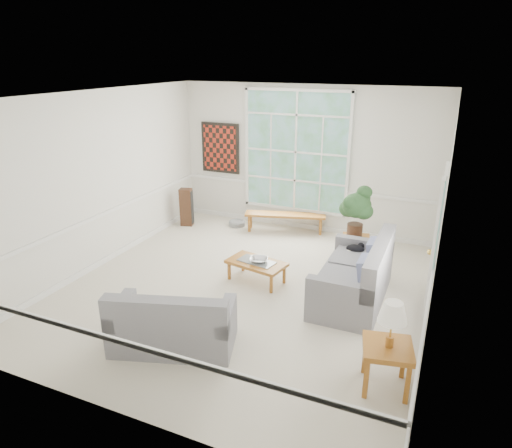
{
  "coord_description": "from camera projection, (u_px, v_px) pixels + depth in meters",
  "views": [
    {
      "loc": [
        2.74,
        -5.91,
        3.51
      ],
      "look_at": [
        0.1,
        0.2,
        1.05
      ],
      "focal_mm": 32.0,
      "sensor_mm": 36.0,
      "label": 1
    }
  ],
  "objects": [
    {
      "name": "wall_frame_near",
      "position": [
        444.0,
        186.0,
        7.28
      ],
      "size": [
        0.04,
        0.26,
        0.32
      ],
      "primitive_type": "cube",
      "color": "black",
      "rests_on": "wall_right"
    },
    {
      "name": "loveseat_front",
      "position": [
        173.0,
        317.0,
        5.76
      ],
      "size": [
        1.69,
        1.22,
        0.83
      ],
      "primitive_type": "cube",
      "rotation": [
        0.0,
        0.0,
        0.31
      ],
      "color": "gray",
      "rests_on": "floor"
    },
    {
      "name": "window_bench",
      "position": [
        285.0,
        223.0,
        9.63
      ],
      "size": [
        1.71,
        0.78,
        0.39
      ],
      "primitive_type": "cube",
      "rotation": [
        0.0,
        0.0,
        0.28
      ],
      "color": "#9C5D1F",
      "rests_on": "floor"
    },
    {
      "name": "coffee_table",
      "position": [
        256.0,
        271.0,
        7.5
      ],
      "size": [
        1.03,
        0.68,
        0.35
      ],
      "primitive_type": "cube",
      "rotation": [
        0.0,
        0.0,
        -0.19
      ],
      "color": "#9C5D1F",
      "rests_on": "floor"
    },
    {
      "name": "wall_art",
      "position": [
        220.0,
        148.0,
        10.03
      ],
      "size": [
        0.9,
        0.06,
        1.1
      ],
      "primitive_type": "cube",
      "color": "#5C1A11",
      "rests_on": "wall_back"
    },
    {
      "name": "wall_right",
      "position": [
        441.0,
        225.0,
        5.78
      ],
      "size": [
        0.02,
        6.0,
        3.0
      ],
      "primitive_type": "cube",
      "color": "silver",
      "rests_on": "ground"
    },
    {
      "name": "wall_front",
      "position": [
        109.0,
        287.0,
        4.22
      ],
      "size": [
        5.5,
        0.02,
        3.0
      ],
      "primitive_type": "cube",
      "color": "silver",
      "rests_on": "ground"
    },
    {
      "name": "loveseat_right",
      "position": [
        353.0,
        270.0,
        6.84
      ],
      "size": [
        0.94,
        1.81,
        0.98
      ],
      "primitive_type": "cube",
      "rotation": [
        0.0,
        0.0,
        -0.0
      ],
      "color": "gray",
      "rests_on": "floor"
    },
    {
      "name": "end_table",
      "position": [
        355.0,
        250.0,
        8.19
      ],
      "size": [
        0.56,
        0.56,
        0.47
      ],
      "primitive_type": "cube",
      "rotation": [
        0.0,
        0.0,
        0.21
      ],
      "color": "#9C5D1F",
      "rests_on": "floor"
    },
    {
      "name": "window_back",
      "position": [
        296.0,
        152.0,
        9.37
      ],
      "size": [
        2.3,
        0.08,
        2.4
      ],
      "primitive_type": "cube",
      "color": "white",
      "rests_on": "wall_back"
    },
    {
      "name": "cat",
      "position": [
        355.0,
        248.0,
        7.4
      ],
      "size": [
        0.34,
        0.28,
        0.14
      ],
      "primitive_type": "ellipsoid",
      "rotation": [
        0.0,
        0.0,
        -0.24
      ],
      "color": "black",
      "rests_on": "loveseat_right"
    },
    {
      "name": "door_sidelight",
      "position": [
        434.0,
        250.0,
        5.89
      ],
      "size": [
        0.08,
        0.26,
        1.9
      ],
      "primitive_type": "cube",
      "color": "white",
      "rests_on": "wall_right"
    },
    {
      "name": "pewter_bowl",
      "position": [
        259.0,
        260.0,
        7.41
      ],
      "size": [
        0.42,
        0.42,
        0.09
      ],
      "primitive_type": "imported",
      "rotation": [
        0.0,
        0.0,
        0.21
      ],
      "color": "#A5A5AA",
      "rests_on": "coffee_table"
    },
    {
      "name": "floor_speaker",
      "position": [
        186.0,
        207.0,
        9.93
      ],
      "size": [
        0.3,
        0.26,
        0.82
      ],
      "primitive_type": "cube",
      "rotation": [
        0.0,
        0.0,
        0.25
      ],
      "color": "#432818",
      "rests_on": "floor"
    },
    {
      "name": "ceiling",
      "position": [
        244.0,
        95.0,
        6.28
      ],
      "size": [
        5.5,
        6.0,
        0.02
      ],
      "primitive_type": "cube",
      "color": "white",
      "rests_on": "ground"
    },
    {
      "name": "pet_bed",
      "position": [
        237.0,
        223.0,
        10.01
      ],
      "size": [
        0.44,
        0.44,
        0.11
      ],
      "primitive_type": "cylinder",
      "rotation": [
        0.0,
        0.0,
        -0.18
      ],
      "color": "gray",
      "rests_on": "floor"
    },
    {
      "name": "houseplant",
      "position": [
        356.0,
        211.0,
        7.99
      ],
      "size": [
        0.69,
        0.69,
        0.94
      ],
      "primitive_type": null,
      "rotation": [
        0.0,
        0.0,
        0.31
      ],
      "color": "#254924",
      "rests_on": "end_table"
    },
    {
      "name": "table_lamp",
      "position": [
        391.0,
        325.0,
        4.86
      ],
      "size": [
        0.37,
        0.37,
        0.54
      ],
      "primitive_type": null,
      "rotation": [
        0.0,
        0.0,
        -0.2
      ],
      "color": "white",
      "rests_on": "side_table"
    },
    {
      "name": "entry_door",
      "position": [
        436.0,
        240.0,
        6.47
      ],
      "size": [
        0.08,
        0.9,
        2.1
      ],
      "primitive_type": "cube",
      "color": "white",
      "rests_on": "floor"
    },
    {
      "name": "wall_frame_far",
      "position": [
        445.0,
        180.0,
        7.63
      ],
      "size": [
        0.04,
        0.26,
        0.32
      ],
      "primitive_type": "cube",
      "color": "black",
      "rests_on": "wall_right"
    },
    {
      "name": "floor",
      "position": [
        245.0,
        289.0,
        7.33
      ],
      "size": [
        5.5,
        6.0,
        0.01
      ],
      "primitive_type": "cube",
      "color": "beige",
      "rests_on": "ground"
    },
    {
      "name": "wall_left",
      "position": [
        99.0,
        180.0,
        7.83
      ],
      "size": [
        0.02,
        6.0,
        3.0
      ],
      "primitive_type": "cube",
      "color": "silver",
      "rests_on": "ground"
    },
    {
      "name": "wall_back",
      "position": [
        305.0,
        160.0,
        9.39
      ],
      "size": [
        5.5,
        0.02,
        3.0
      ],
      "primitive_type": "cube",
      "color": "silver",
      "rests_on": "ground"
    },
    {
      "name": "side_table",
      "position": [
        386.0,
        367.0,
        5.05
      ],
      "size": [
        0.63,
        0.63,
        0.55
      ],
      "primitive_type": "cube",
      "rotation": [
        0.0,
        0.0,
        0.21
      ],
      "color": "#9C5D1F",
      "rests_on": "floor"
    }
  ]
}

